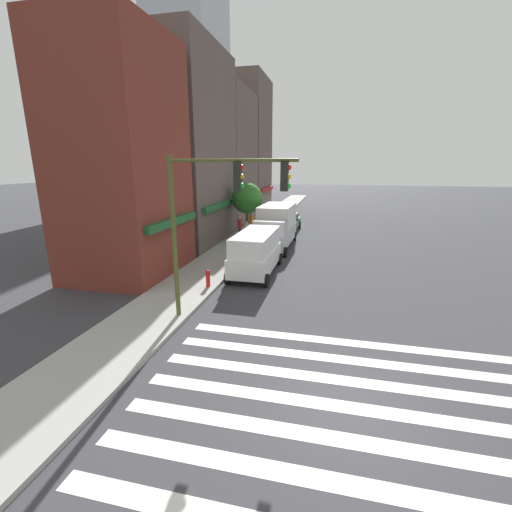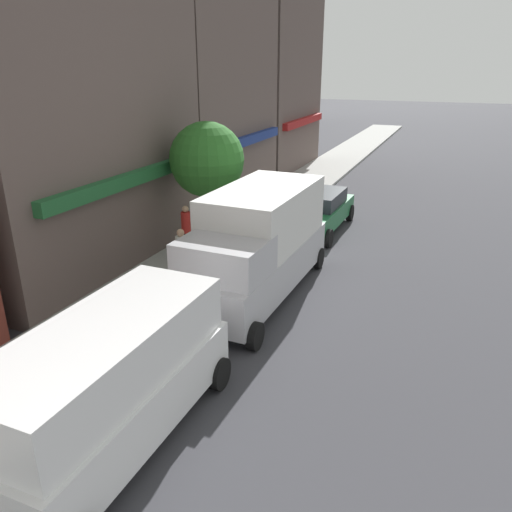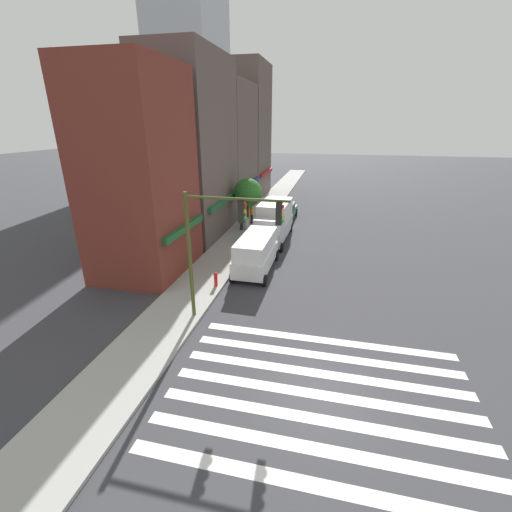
{
  "view_description": "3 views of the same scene",
  "coord_description": "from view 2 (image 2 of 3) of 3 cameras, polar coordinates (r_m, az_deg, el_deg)",
  "views": [
    {
      "loc": [
        -7.65,
        0.61,
        5.91
      ],
      "look_at": [
        10.21,
        4.7,
        1.0
      ],
      "focal_mm": 24.0,
      "sensor_mm": 36.0,
      "label": 1
    },
    {
      "loc": [
        4.62,
        -0.28,
        6.26
      ],
      "look_at": [
        16.7,
        4.7,
        1.2
      ],
      "focal_mm": 35.0,
      "sensor_mm": 36.0,
      "label": 2
    },
    {
      "loc": [
        -9.79,
        0.13,
        9.05
      ],
      "look_at": [
        10.21,
        4.7,
        1.0
      ],
      "focal_mm": 24.0,
      "sensor_mm": 36.0,
      "label": 3
    }
  ],
  "objects": [
    {
      "name": "pedestrian_white_shirt",
      "position": [
        14.43,
        -8.48,
        -0.14
      ],
      "size": [
        0.32,
        0.32,
        1.77
      ],
      "rotation": [
        0.0,
        0.0,
        5.67
      ],
      "color": "#23232D",
      "rests_on": "sidewalk_left"
    },
    {
      "name": "storefront_row",
      "position": [
        21.65,
        -11.44,
        22.64
      ],
      "size": [
        32.75,
        5.3,
        15.76
      ],
      "color": "maroon",
      "rests_on": "ground_plane"
    },
    {
      "name": "sedan_green",
      "position": [
        19.97,
        7.15,
        5.26
      ],
      "size": [
        4.44,
        2.02,
        1.59
      ],
      "rotation": [
        0.0,
        0.0,
        -0.03
      ],
      "color": "#1E6638",
      "rests_on": "ground_plane"
    },
    {
      "name": "pedestrian_orange_vest",
      "position": [
        18.41,
        -3.41,
        4.77
      ],
      "size": [
        0.32,
        0.32,
        1.77
      ],
      "rotation": [
        0.0,
        0.0,
        1.69
      ],
      "color": "#23232D",
      "rests_on": "sidewalk_left"
    },
    {
      "name": "pedestrian_red_jacket",
      "position": [
        16.75,
        -7.95,
        2.92
      ],
      "size": [
        0.32,
        0.32,
        1.77
      ],
      "rotation": [
        0.0,
        0.0,
        3.85
      ],
      "color": "#23232D",
      "rests_on": "sidewalk_left"
    },
    {
      "name": "street_tree",
      "position": [
        16.82,
        -5.63,
        10.85
      ],
      "size": [
        2.48,
        2.48,
        4.38
      ],
      "color": "brown",
      "rests_on": "sidewalk_left"
    },
    {
      "name": "box_truck_silver",
      "position": [
        13.92,
        0.09,
        1.56
      ],
      "size": [
        6.25,
        2.42,
        3.04
      ],
      "rotation": [
        0.0,
        0.0,
        -0.02
      ],
      "color": "#B7B7BC",
      "rests_on": "ground_plane"
    },
    {
      "name": "van_white",
      "position": [
        8.99,
        -16.43,
        -13.4
      ],
      "size": [
        5.02,
        2.22,
        2.34
      ],
      "rotation": [
        0.0,
        0.0,
        -0.01
      ],
      "color": "white",
      "rests_on": "ground_plane"
    }
  ]
}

